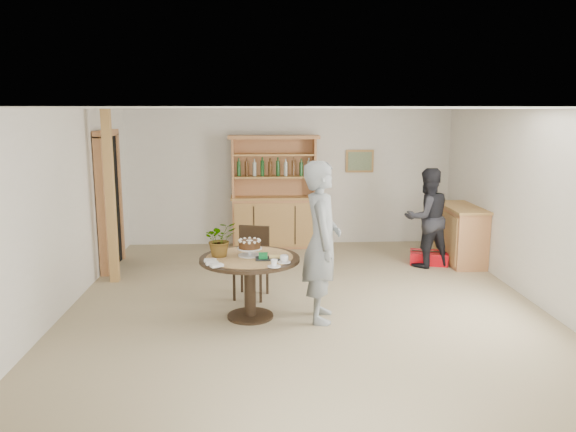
{
  "coord_description": "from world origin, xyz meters",
  "views": [
    {
      "loc": [
        -0.57,
        -6.86,
        2.48
      ],
      "look_at": [
        -0.18,
        0.69,
        1.05
      ],
      "focal_mm": 35.0,
      "sensor_mm": 36.0,
      "label": 1
    }
  ],
  "objects_px": {
    "red_suitcase": "(429,258)",
    "hutch": "(274,210)",
    "adult_person": "(427,218)",
    "dining_table": "(250,269)",
    "dining_chair": "(252,257)",
    "teen_boy": "(322,242)",
    "sideboard": "(461,234)"
  },
  "relations": [
    {
      "from": "red_suitcase",
      "to": "hutch",
      "type": "bearing_deg",
      "value": 167.3
    },
    {
      "from": "hutch",
      "to": "adult_person",
      "type": "bearing_deg",
      "value": -31.28
    },
    {
      "from": "dining_table",
      "to": "red_suitcase",
      "type": "bearing_deg",
      "value": 38.31
    },
    {
      "from": "dining_chair",
      "to": "teen_boy",
      "type": "xyz_separation_m",
      "value": [
        0.83,
        -0.93,
        0.42
      ]
    },
    {
      "from": "hutch",
      "to": "teen_boy",
      "type": "xyz_separation_m",
      "value": [
        0.46,
        -3.7,
        0.27
      ]
    },
    {
      "from": "teen_boy",
      "to": "hutch",
      "type": "bearing_deg",
      "value": 11.3
    },
    {
      "from": "adult_person",
      "to": "red_suitcase",
      "type": "distance_m",
      "value": 0.72
    },
    {
      "from": "dining_table",
      "to": "teen_boy",
      "type": "distance_m",
      "value": 0.93
    },
    {
      "from": "teen_boy",
      "to": "adult_person",
      "type": "relative_size",
      "value": 1.2
    },
    {
      "from": "dining_chair",
      "to": "red_suitcase",
      "type": "relative_size",
      "value": 1.38
    },
    {
      "from": "hutch",
      "to": "sideboard",
      "type": "relative_size",
      "value": 1.62
    },
    {
      "from": "sideboard",
      "to": "teen_boy",
      "type": "bearing_deg",
      "value": -136.36
    },
    {
      "from": "dining_table",
      "to": "dining_chair",
      "type": "distance_m",
      "value": 0.83
    },
    {
      "from": "sideboard",
      "to": "dining_table",
      "type": "xyz_separation_m",
      "value": [
        -3.43,
        -2.36,
        0.13
      ]
    },
    {
      "from": "dining_chair",
      "to": "red_suitcase",
      "type": "distance_m",
      "value": 3.25
    },
    {
      "from": "sideboard",
      "to": "red_suitcase",
      "type": "relative_size",
      "value": 1.84
    },
    {
      "from": "hutch",
      "to": "dining_table",
      "type": "xyz_separation_m",
      "value": [
        -0.39,
        -3.6,
        -0.08
      ]
    },
    {
      "from": "adult_person",
      "to": "red_suitcase",
      "type": "bearing_deg",
      "value": -142.56
    },
    {
      "from": "dining_chair",
      "to": "adult_person",
      "type": "xyz_separation_m",
      "value": [
        2.77,
        1.32,
        0.26
      ]
    },
    {
      "from": "hutch",
      "to": "adult_person",
      "type": "height_order",
      "value": "hutch"
    },
    {
      "from": "sideboard",
      "to": "red_suitcase",
      "type": "height_order",
      "value": "sideboard"
    },
    {
      "from": "sideboard",
      "to": "dining_chair",
      "type": "distance_m",
      "value": 3.74
    },
    {
      "from": "hutch",
      "to": "dining_chair",
      "type": "relative_size",
      "value": 2.16
    },
    {
      "from": "sideboard",
      "to": "adult_person",
      "type": "xyz_separation_m",
      "value": [
        -0.64,
        -0.21,
        0.32
      ]
    },
    {
      "from": "adult_person",
      "to": "dining_chair",
      "type": "bearing_deg",
      "value": 9.87
    },
    {
      "from": "hutch",
      "to": "dining_table",
      "type": "relative_size",
      "value": 1.7
    },
    {
      "from": "dining_table",
      "to": "red_suitcase",
      "type": "height_order",
      "value": "dining_table"
    },
    {
      "from": "dining_table",
      "to": "teen_boy",
      "type": "xyz_separation_m",
      "value": [
        0.85,
        -0.1,
        0.35
      ]
    },
    {
      "from": "hutch",
      "to": "teen_boy",
      "type": "distance_m",
      "value": 3.74
    },
    {
      "from": "teen_boy",
      "to": "adult_person",
      "type": "distance_m",
      "value": 2.97
    },
    {
      "from": "dining_table",
      "to": "adult_person",
      "type": "height_order",
      "value": "adult_person"
    },
    {
      "from": "teen_boy",
      "to": "adult_person",
      "type": "bearing_deg",
      "value": -36.56
    }
  ]
}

